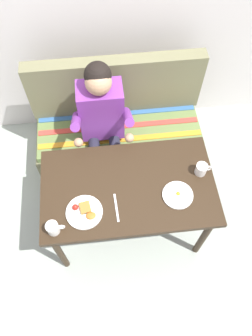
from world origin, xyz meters
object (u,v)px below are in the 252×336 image
object	(u,v)px
table	(128,191)
plate_eggs	(178,195)
couch	(119,131)
person	(102,119)
knife	(116,208)
plate_breakfast	(84,212)
coffee_mug_second	(202,169)
coffee_mug	(53,228)

from	to	relation	value
table	plate_eggs	distance (m)	0.35
couch	person	distance (m)	0.47
table	couch	distance (m)	0.83
couch	person	size ratio (longest dim) A/B	1.19
person	knife	world-z (taller)	person
person	plate_eggs	size ratio (longest dim) A/B	5.84
plate_breakfast	coffee_mug_second	size ratio (longest dim) A/B	2.04
person	couch	bearing A→B (deg)	51.90
knife	plate_breakfast	bearing A→B (deg)	-179.61
person	plate_eggs	xyz separation A→B (m)	(0.46, -0.70, -0.00)
plate_eggs	coffee_mug_second	bearing A→B (deg)	39.84
table	coffee_mug_second	size ratio (longest dim) A/B	10.17
table	couch	size ratio (longest dim) A/B	0.83
coffee_mug	plate_eggs	bearing A→B (deg)	10.68
table	knife	xyz separation A→B (m)	(-0.10, -0.15, 0.08)
couch	coffee_mug	xyz separation A→B (m)	(-0.50, -1.03, 0.45)
plate_eggs	knife	xyz separation A→B (m)	(-0.42, -0.04, -0.01)
table	person	distance (m)	0.61
table	coffee_mug_second	xyz separation A→B (m)	(0.51, 0.05, 0.13)
person	plate_breakfast	world-z (taller)	person
table	couch	bearing A→B (deg)	90.00
knife	couch	bearing A→B (deg)	81.65
coffee_mug_second	knife	xyz separation A→B (m)	(-0.61, -0.20, -0.04)
plate_eggs	coffee_mug_second	distance (m)	0.25
table	plate_breakfast	xyz separation A→B (m)	(-0.31, -0.16, 0.09)
plate_breakfast	person	bearing A→B (deg)	77.15
person	knife	bearing A→B (deg)	-86.91
table	person	size ratio (longest dim) A/B	0.99
person	coffee_mug_second	bearing A→B (deg)	-39.48
couch	plate_eggs	size ratio (longest dim) A/B	6.94
table	couch	world-z (taller)	couch
coffee_mug	knife	bearing A→B (deg)	15.46
table	coffee_mug	distance (m)	0.58
person	coffee_mug	xyz separation A→B (m)	(-0.37, -0.85, 0.04)
table	knife	size ratio (longest dim) A/B	6.00
plate_eggs	coffee_mug	world-z (taller)	coffee_mug
person	plate_breakfast	bearing A→B (deg)	-102.85
table	coffee_mug_second	bearing A→B (deg)	5.90
couch	plate_breakfast	xyz separation A→B (m)	(-0.31, -0.93, 0.41)
person	plate_breakfast	size ratio (longest dim) A/B	5.03
plate_breakfast	knife	size ratio (longest dim) A/B	1.21
couch	table	bearing A→B (deg)	-90.00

